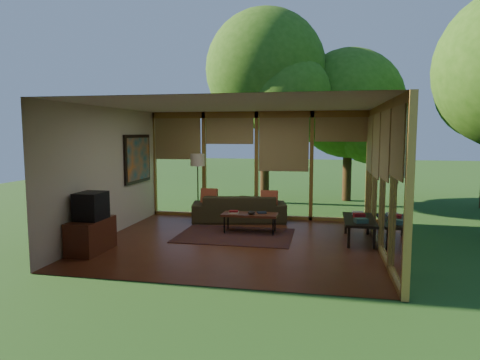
% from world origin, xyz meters
% --- Properties ---
extents(floor, '(5.50, 5.50, 0.00)m').
position_xyz_m(floor, '(0.00, 0.00, 0.00)').
color(floor, brown).
rests_on(floor, ground).
extents(ceiling, '(5.50, 5.50, 0.00)m').
position_xyz_m(ceiling, '(0.00, 0.00, 2.70)').
color(ceiling, white).
rests_on(ceiling, ground).
extents(wall_left, '(0.04, 5.00, 2.70)m').
position_xyz_m(wall_left, '(-2.75, 0.00, 1.35)').
color(wall_left, beige).
rests_on(wall_left, ground).
extents(wall_front, '(5.50, 0.04, 2.70)m').
position_xyz_m(wall_front, '(0.00, -2.50, 1.35)').
color(wall_front, beige).
rests_on(wall_front, ground).
extents(window_wall_back, '(5.50, 0.12, 2.70)m').
position_xyz_m(window_wall_back, '(0.00, 2.50, 1.35)').
color(window_wall_back, olive).
rests_on(window_wall_back, ground).
extents(window_wall_right, '(0.12, 5.00, 2.70)m').
position_xyz_m(window_wall_right, '(2.75, 0.00, 1.35)').
color(window_wall_right, olive).
rests_on(window_wall_right, ground).
extents(tree_nw, '(3.65, 3.65, 5.92)m').
position_xyz_m(tree_nw, '(-0.14, 5.09, 4.08)').
color(tree_nw, '#3E2B16').
rests_on(tree_nw, ground).
extents(tree_ne, '(3.44, 3.44, 4.82)m').
position_xyz_m(tree_ne, '(2.40, 5.96, 3.09)').
color(tree_ne, '#3E2B16').
rests_on(tree_ne, ground).
extents(rug, '(2.40, 1.70, 0.01)m').
position_xyz_m(rug, '(-0.14, 0.53, 0.01)').
color(rug, '#6E3110').
rests_on(rug, floor).
extents(sofa, '(2.40, 1.33, 0.66)m').
position_xyz_m(sofa, '(-0.35, 2.00, 0.33)').
color(sofa, '#3A351D').
rests_on(sofa, floor).
extents(pillow_left, '(0.41, 0.22, 0.43)m').
position_xyz_m(pillow_left, '(-1.10, 1.95, 0.59)').
color(pillow_left, '#9C240E').
rests_on(pillow_left, sofa).
extents(pillow_right, '(0.40, 0.21, 0.42)m').
position_xyz_m(pillow_right, '(0.40, 1.95, 0.58)').
color(pillow_right, '#9C240E').
rests_on(pillow_right, sofa).
extents(ct_book_lower, '(0.22, 0.17, 0.03)m').
position_xyz_m(ct_book_lower, '(-0.23, 0.80, 0.44)').
color(ct_book_lower, beige).
rests_on(ct_book_lower, coffee_table).
extents(ct_book_upper, '(0.22, 0.18, 0.03)m').
position_xyz_m(ct_book_upper, '(-0.23, 0.80, 0.47)').
color(ct_book_upper, maroon).
rests_on(ct_book_upper, coffee_table).
extents(ct_book_side, '(0.23, 0.20, 0.03)m').
position_xyz_m(ct_book_side, '(0.37, 0.93, 0.44)').
color(ct_book_side, '#162032').
rests_on(ct_book_side, coffee_table).
extents(ct_bowl, '(0.16, 0.16, 0.07)m').
position_xyz_m(ct_bowl, '(0.17, 0.75, 0.46)').
color(ct_bowl, black).
rests_on(ct_bowl, coffee_table).
extents(media_cabinet, '(0.50, 1.00, 0.60)m').
position_xyz_m(media_cabinet, '(-2.47, -1.19, 0.30)').
color(media_cabinet, '#5A2918').
rests_on(media_cabinet, floor).
extents(television, '(0.45, 0.55, 0.50)m').
position_xyz_m(television, '(-2.45, -1.19, 0.85)').
color(television, black).
rests_on(television, media_cabinet).
extents(console_book_a, '(0.28, 0.23, 0.09)m').
position_xyz_m(console_book_a, '(2.40, 0.18, 0.50)').
color(console_book_a, '#31564C').
rests_on(console_book_a, side_console).
extents(console_book_b, '(0.24, 0.20, 0.10)m').
position_xyz_m(console_book_b, '(2.40, 0.63, 0.50)').
color(console_book_b, maroon).
rests_on(console_book_b, side_console).
extents(console_book_c, '(0.24, 0.18, 0.06)m').
position_xyz_m(console_book_c, '(2.40, 1.03, 0.49)').
color(console_book_c, beige).
rests_on(console_book_c, side_console).
extents(floor_lamp, '(0.36, 0.36, 1.65)m').
position_xyz_m(floor_lamp, '(-1.41, 2.02, 1.41)').
color(floor_lamp, black).
rests_on(floor_lamp, floor).
extents(coffee_table, '(1.20, 0.50, 0.43)m').
position_xyz_m(coffee_table, '(0.12, 0.85, 0.39)').
color(coffee_table, '#5A2918').
rests_on(coffee_table, floor).
extents(side_console, '(0.60, 1.40, 0.46)m').
position_xyz_m(side_console, '(2.40, 0.58, 0.41)').
color(side_console, black).
rests_on(side_console, floor).
extents(wall_painting, '(0.06, 1.35, 1.15)m').
position_xyz_m(wall_painting, '(-2.71, 1.40, 1.55)').
color(wall_painting, black).
rests_on(wall_painting, wall_left).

